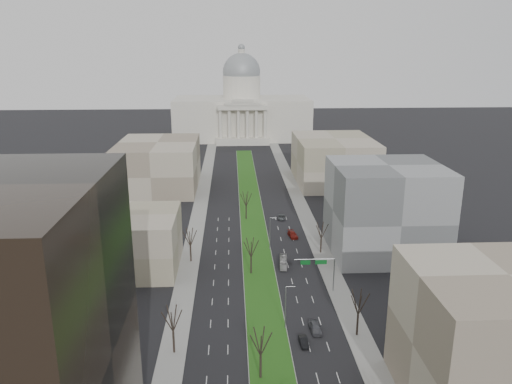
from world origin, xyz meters
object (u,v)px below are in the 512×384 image
object	(u,v)px
car_grey_near	(315,327)
car_grey_far	(281,217)
car_black	(304,341)
box_van	(283,262)
car_red	(293,235)

from	to	relation	value
car_grey_near	car_grey_far	size ratio (longest dim) A/B	1.08
car_black	box_van	xyz separation A→B (m)	(-0.26, 34.76, 0.37)
car_red	car_black	bearing A→B (deg)	-104.17
box_van	car_red	bearing A→B (deg)	81.80
car_black	car_red	size ratio (longest dim) A/B	0.76
car_grey_near	car_black	size ratio (longest dim) A/B	1.23
box_van	car_grey_near	bearing A→B (deg)	-78.68
car_red	box_van	world-z (taller)	box_van
car_red	box_van	size ratio (longest dim) A/B	0.71
car_grey_near	car_red	bearing A→B (deg)	85.21
car_grey_near	box_van	distance (m)	30.50
car_grey_far	car_red	bearing A→B (deg)	-78.37
car_grey_near	car_grey_far	world-z (taller)	car_grey_near
car_red	car_grey_far	bearing A→B (deg)	86.79
car_red	box_van	bearing A→B (deg)	-113.00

